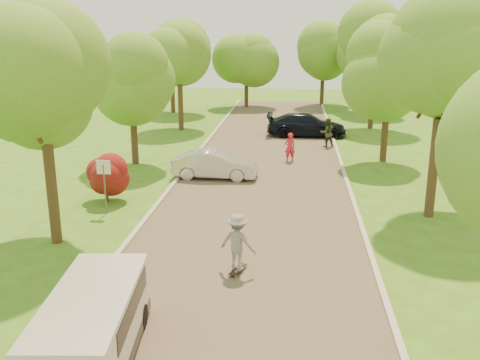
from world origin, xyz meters
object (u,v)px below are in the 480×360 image
at_px(longboard, 238,270).
at_px(skateboarder, 238,242).
at_px(minivan, 93,327).
at_px(person_olive, 327,133).
at_px(person_striped, 290,147).
at_px(dark_sedan, 306,125).
at_px(silver_sedan, 215,164).
at_px(street_sign, 104,176).

bearing_deg(longboard, skateboarder, -161.39).
bearing_deg(longboard, minivan, 79.49).
distance_m(skateboarder, person_olive, 18.39).
relative_size(skateboarder, person_striped, 1.09).
bearing_deg(minivan, person_striped, 72.39).
relative_size(dark_sedan, skateboarder, 3.05).
distance_m(silver_sedan, person_olive, 9.65).
relative_size(street_sign, person_striped, 1.36).
height_order(minivan, person_striped, minivan).
relative_size(minivan, person_striped, 2.85).
xyz_separation_m(street_sign, person_striped, (7.08, 9.36, -0.77)).
bearing_deg(longboard, person_striped, -76.89).
xyz_separation_m(silver_sedan, dark_sedan, (4.60, 11.00, 0.09)).
bearing_deg(person_olive, dark_sedan, -87.12).
height_order(street_sign, dark_sedan, street_sign).
height_order(minivan, longboard, minivan).
relative_size(silver_sedan, dark_sedan, 0.78).
bearing_deg(person_striped, street_sign, 38.93).
distance_m(minivan, dark_sedan, 26.55).
bearing_deg(skateboarder, longboard, 18.61).
height_order(person_striped, person_olive, person_olive).
xyz_separation_m(dark_sedan, skateboarder, (-2.38, -21.33, 0.21)).
xyz_separation_m(dark_sedan, person_olive, (1.20, -3.30, 0.12)).
distance_m(silver_sedan, person_striped, 5.19).
xyz_separation_m(longboard, person_olive, (3.58, 18.04, 0.80)).
relative_size(longboard, person_striped, 0.58).
distance_m(minivan, person_striped, 19.24).
height_order(street_sign, minivan, street_sign).
distance_m(skateboarder, person_striped, 14.15).
height_order(minivan, skateboarder, skateboarder).
bearing_deg(person_olive, longboard, 61.63).
bearing_deg(minivan, street_sign, 102.41).
distance_m(street_sign, skateboarder, 7.44).
height_order(dark_sedan, longboard, dark_sedan).
relative_size(silver_sedan, skateboarder, 2.37).
relative_size(street_sign, dark_sedan, 0.41).
distance_m(person_striped, person_olive, 4.54).
distance_m(minivan, longboard, 5.48).
relative_size(silver_sedan, person_striped, 2.59).
xyz_separation_m(minivan, longboard, (2.64, 4.74, -0.77)).
bearing_deg(skateboarder, minivan, 79.49).
height_order(longboard, skateboarder, skateboarder).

